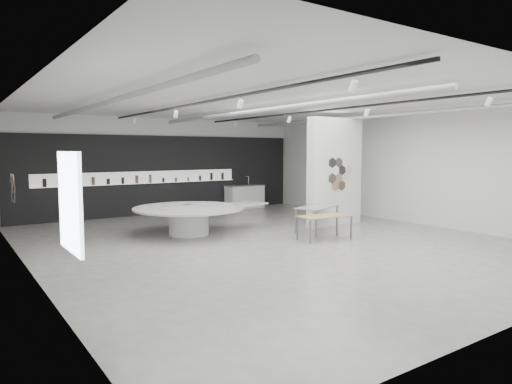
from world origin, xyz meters
TOP-DOWN VIEW (x-y plane):
  - room at (-0.09, -0.00)m, footprint 12.02×14.02m
  - back_wall_display at (-0.08, 6.93)m, footprint 11.80×0.27m
  - partition_column at (3.50, 1.00)m, footprint 2.20×0.38m
  - display_island at (-1.32, 2.12)m, footprint 4.63×3.89m
  - sample_table_wood at (1.43, -0.74)m, footprint 1.54×0.92m
  - sample_table_stone at (2.08, 0.30)m, footprint 1.73×1.29m
  - kitchen_counter at (3.50, 6.55)m, footprint 1.79×0.76m

SIDE VIEW (x-z plane):
  - kitchen_counter at x=3.50m, z-range -0.19..1.20m
  - display_island at x=-1.32m, z-range 0.12..0.96m
  - sample_table_wood at x=1.43m, z-range 0.29..0.97m
  - sample_table_stone at x=2.08m, z-range 0.33..1.13m
  - back_wall_display at x=-0.08m, z-range -0.01..3.09m
  - partition_column at x=3.50m, z-range 0.00..3.60m
  - room at x=-0.09m, z-range 0.16..3.98m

